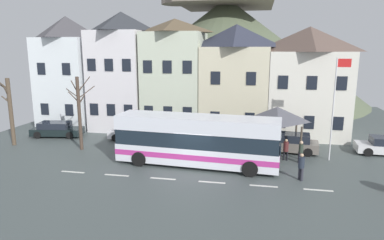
{
  "coord_description": "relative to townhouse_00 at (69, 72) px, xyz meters",
  "views": [
    {
      "loc": [
        3.98,
        -19.9,
        7.7
      ],
      "look_at": [
        -0.84,
        4.79,
        2.49
      ],
      "focal_mm": 31.88,
      "sensor_mm": 36.0,
      "label": 1
    }
  ],
  "objects": [
    {
      "name": "pedestrian_02",
      "position": [
        21.44,
        -11.25,
        -4.53
      ],
      "size": [
        0.36,
        0.36,
        1.66
      ],
      "color": "#2D2D38",
      "rests_on": "ground_plane"
    },
    {
      "name": "parked_car_01",
      "position": [
        8.36,
        -4.27,
        -4.8
      ],
      "size": [
        4.53,
        2.16,
        1.33
      ],
      "rotation": [
        0.0,
        0.0,
        -0.04
      ],
      "color": "white",
      "rests_on": "ground_plane"
    },
    {
      "name": "townhouse_01",
      "position": [
        5.5,
        0.63,
        0.19
      ],
      "size": [
        5.03,
        6.48,
        11.27
      ],
      "color": "silver",
      "rests_on": "ground_plane"
    },
    {
      "name": "hilltop_castle",
      "position": [
        13.57,
        22.03,
        2.66
      ],
      "size": [
        41.62,
        41.62,
        21.37
      ],
      "color": "#566148",
      "rests_on": "ground_plane"
    },
    {
      "name": "bare_tree_00",
      "position": [
        5.28,
        -7.83,
        -2.42
      ],
      "size": [
        2.16,
        1.85,
        5.71
      ],
      "color": "#47382D",
      "rests_on": "ground_plane"
    },
    {
      "name": "ground_plane",
      "position": [
        14.76,
        -11.58,
        -5.48
      ],
      "size": [
        40.0,
        60.0,
        0.07
      ],
      "color": "#475150"
    },
    {
      "name": "pedestrian_01",
      "position": [
        20.82,
        -7.56,
        -4.53
      ],
      "size": [
        0.35,
        0.35,
        1.55
      ],
      "color": "black",
      "rests_on": "ground_plane"
    },
    {
      "name": "flagpole",
      "position": [
        23.94,
        -6.93,
        -1.3
      ],
      "size": [
        0.95,
        0.1,
        7.18
      ],
      "color": "silver",
      "rests_on": "ground_plane"
    },
    {
      "name": "bare_tree_01",
      "position": [
        -0.86,
        -7.72,
        -2.57
      ],
      "size": [
        1.06,
        1.61,
        5.56
      ],
      "color": "brown",
      "rests_on": "ground_plane"
    },
    {
      "name": "townhouse_00",
      "position": [
        0.0,
        0.0,
        0.0
      ],
      "size": [
        5.12,
        5.23,
        10.9
      ],
      "color": "white",
      "rests_on": "ground_plane"
    },
    {
      "name": "parked_car_03",
      "position": [
        1.04,
        -4.5,
        -4.8
      ],
      "size": [
        4.59,
        2.37,
        1.32
      ],
      "rotation": [
        0.0,
        0.0,
        0.14
      ],
      "color": "black",
      "rests_on": "ground_plane"
    },
    {
      "name": "parked_car_00",
      "position": [
        21.23,
        -5.37,
        -4.75
      ],
      "size": [
        4.52,
        2.28,
        1.44
      ],
      "rotation": [
        0.0,
        0.0,
        3.04
      ],
      "color": "slate",
      "rests_on": "ground_plane"
    },
    {
      "name": "townhouse_03",
      "position": [
        16.64,
        0.25,
        -0.48
      ],
      "size": [
        5.97,
        5.73,
        9.93
      ],
      "color": "beige",
      "rests_on": "ground_plane"
    },
    {
      "name": "townhouse_02",
      "position": [
        10.92,
        0.25,
        -0.19
      ],
      "size": [
        5.34,
        5.72,
        10.51
      ],
      "color": "beige",
      "rests_on": "ground_plane"
    },
    {
      "name": "transit_bus",
      "position": [
        14.84,
        -9.8,
        -3.74
      ],
      "size": [
        11.06,
        3.31,
        3.38
      ],
      "rotation": [
        0.0,
        0.0,
        -0.07
      ],
      "color": "white",
      "rests_on": "ground_plane"
    },
    {
      "name": "townhouse_04",
      "position": [
        22.99,
        0.45,
        -0.62
      ],
      "size": [
        6.8,
        6.13,
        9.67
      ],
      "color": "silver",
      "rests_on": "ground_plane"
    },
    {
      "name": "bus_shelter",
      "position": [
        20.2,
        -5.53,
        -2.52
      ],
      "size": [
        3.6,
        3.6,
        3.5
      ],
      "color": "#473D33",
      "rests_on": "ground_plane"
    },
    {
      "name": "public_bench",
      "position": [
        20.5,
        -3.69,
        -4.98
      ],
      "size": [
        1.44,
        0.48,
        0.87
      ],
      "color": "#473828",
      "rests_on": "ground_plane"
    },
    {
      "name": "pedestrian_00",
      "position": [
        21.79,
        -7.96,
        -4.57
      ],
      "size": [
        0.34,
        0.3,
        1.58
      ],
      "color": "black",
      "rests_on": "ground_plane"
    }
  ]
}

